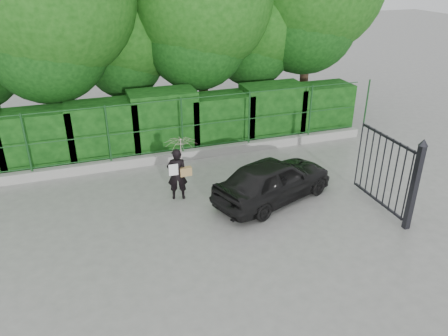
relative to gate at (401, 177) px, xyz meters
name	(u,v)px	position (x,y,z in m)	size (l,w,h in m)	color
ground	(213,236)	(-4.60, 0.72, -1.19)	(80.00, 80.00, 0.00)	gray
kerb	(171,157)	(-4.60, 5.22, -1.04)	(14.00, 0.25, 0.30)	#9E9E99
fence	(177,126)	(-4.38, 5.22, 0.01)	(14.13, 0.06, 1.80)	#16421B
hedge	(162,124)	(-4.65, 6.22, -0.24)	(14.20, 1.20, 2.09)	black
trees	(176,1)	(-3.46, 8.46, 3.43)	(17.10, 6.15, 8.08)	black
gate	(401,177)	(0.00, 0.00, 0.00)	(0.22, 2.33, 2.36)	black
woman	(180,159)	(-4.85, 2.81, -0.03)	(0.89, 0.90, 1.75)	black
car	(273,180)	(-2.52, 1.89, -0.58)	(1.43, 3.55, 1.21)	black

